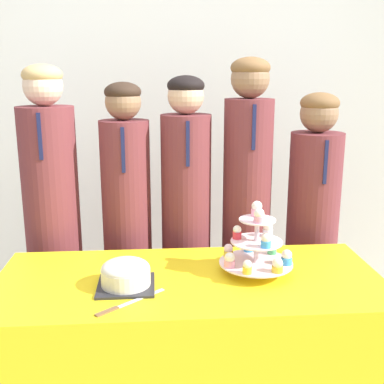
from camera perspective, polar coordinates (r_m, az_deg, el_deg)
wall_back at (r=3.28m, az=-2.17°, el=9.61°), size 9.00×0.06×2.70m
table at (r=2.20m, az=-0.26°, el=-19.40°), size 1.59×0.69×0.78m
round_cake at (r=1.93m, az=-7.86°, el=-9.55°), size 0.22×0.22×0.11m
cake_knife at (r=1.80m, az=-8.55°, el=-13.29°), size 0.25×0.21×0.01m
cupcake_stand at (r=2.03m, az=7.69°, el=-6.36°), size 0.31×0.31×0.30m
student_0 at (r=2.61m, az=-16.08°, el=-4.59°), size 0.28×0.29×1.64m
student_1 at (r=2.57m, az=-7.64°, el=-5.27°), size 0.25×0.26×1.56m
student_2 at (r=2.56m, az=-0.69°, el=-4.82°), size 0.26×0.26×1.59m
student_3 at (r=2.59m, az=6.43°, el=-3.44°), size 0.25×0.26×1.68m
student_4 at (r=2.71m, az=13.97°, el=-5.18°), size 0.28×0.28×1.50m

